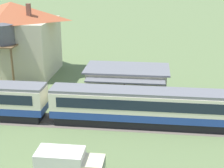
# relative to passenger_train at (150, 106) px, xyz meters

# --- Properties ---
(ground_plane) EXTENTS (600.00, 600.00, 0.00)m
(ground_plane) POSITION_rel_passenger_train_xyz_m (-5.01, 0.14, -2.19)
(ground_plane) COLOR #607547
(passenger_train) EXTENTS (62.67, 2.94, 3.94)m
(passenger_train) POSITION_rel_passenger_train_xyz_m (0.00, 0.00, 0.00)
(passenger_train) COLOR #234293
(passenger_train) RESTS_ON ground_plane
(railway_track) EXTENTS (130.04, 3.60, 0.04)m
(railway_track) POSITION_rel_passenger_train_xyz_m (4.93, 0.00, -2.18)
(railway_track) COLOR #665B51
(railway_track) RESTS_ON ground_plane
(station_building) EXTENTS (10.38, 7.07, 4.03)m
(station_building) POSITION_rel_passenger_train_xyz_m (-2.95, 7.55, -0.14)
(station_building) COLOR beige
(station_building) RESTS_ON ground_plane
(station_house_terracotta_roof) EXTENTS (13.04, 10.60, 10.94)m
(station_house_terracotta_roof) POSITION_rel_passenger_train_xyz_m (-20.90, 16.27, 3.44)
(station_house_terracotta_roof) COLOR beige
(station_house_terracotta_roof) RESTS_ON ground_plane
(water_tower) EXTENTS (4.75, 4.75, 8.99)m
(water_tower) POSITION_rel_passenger_train_xyz_m (-20.64, 11.36, 4.97)
(water_tower) COLOR brown
(water_tower) RESTS_ON ground_plane
(delivery_truck_cream) EXTENTS (5.29, 2.14, 2.50)m
(delivery_truck_cream) POSITION_rel_passenger_train_xyz_m (-6.12, -10.46, -0.92)
(delivery_truck_cream) COLOR beige
(delivery_truck_cream) RESTS_ON ground_plane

